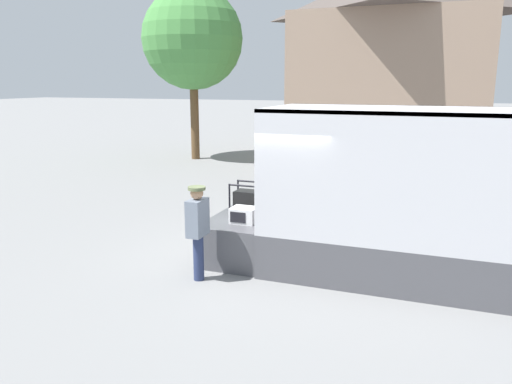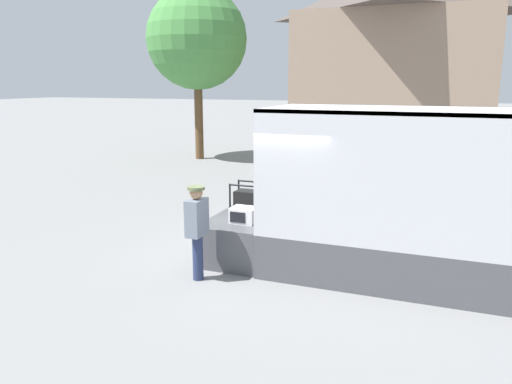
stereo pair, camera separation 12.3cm
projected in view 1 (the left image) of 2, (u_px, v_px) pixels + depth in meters
ground_plane at (274, 259)px, 9.54m from camera, size 160.00×160.00×0.00m
box_truck at (505, 235)px, 8.01m from camera, size 6.69×2.13×2.89m
tailgate_deck at (245, 236)px, 9.66m from camera, size 1.19×2.03×0.78m
microwave at (244, 215)px, 9.14m from camera, size 0.46×0.40×0.29m
portable_generator at (251, 201)px, 9.89m from camera, size 0.74×0.47×0.58m
worker_person at (198, 224)px, 8.32m from camera, size 0.29×0.44×1.63m
house_backdrop at (393, 64)px, 20.39m from camera, size 7.58×7.01×7.93m
street_tree at (193, 39)px, 20.89m from camera, size 4.23×4.23×7.20m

